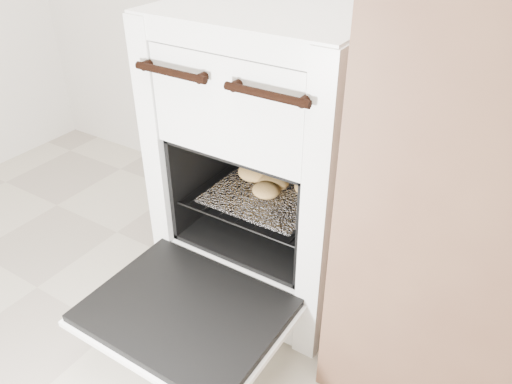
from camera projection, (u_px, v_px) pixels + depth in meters
stove at (280, 158)px, 1.46m from camera, size 0.55×0.61×0.84m
oven_door at (186, 312)px, 1.25m from camera, size 0.49×0.38×0.03m
oven_rack at (269, 193)px, 1.46m from camera, size 0.40×0.38×0.01m
foil_sheet at (266, 194)px, 1.45m from camera, size 0.31×0.27×0.01m
baked_rolls at (275, 181)px, 1.46m from camera, size 0.32×0.20×0.05m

